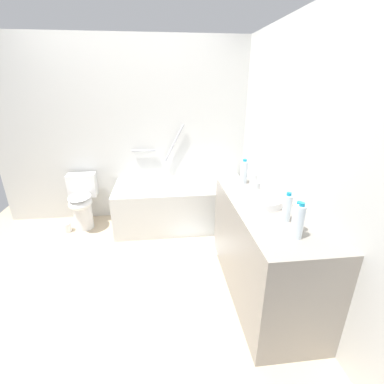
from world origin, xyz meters
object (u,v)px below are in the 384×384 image
(sink_faucet, at_px, (285,200))
(water_bottle_1, at_px, (299,222))
(bathtub, at_px, (181,203))
(toilet_paper_roll, at_px, (66,227))
(sink_basin, at_px, (263,200))
(toilet, at_px, (82,201))
(water_bottle_2, at_px, (244,172))
(water_bottle_3, at_px, (297,218))
(drinking_glass_1, at_px, (253,179))
(water_bottle_0, at_px, (287,208))
(bath_mat, at_px, (198,247))
(drinking_glass_0, at_px, (256,186))

(sink_faucet, xyz_separation_m, water_bottle_1, (-0.16, -0.53, 0.09))
(bathtub, height_order, toilet_paper_roll, bathtub)
(sink_basin, relative_size, toilet_paper_roll, 2.75)
(toilet, distance_m, water_bottle_2, 2.11)
(water_bottle_3, relative_size, drinking_glass_1, 2.32)
(water_bottle_0, relative_size, water_bottle_1, 0.89)
(water_bottle_0, height_order, water_bottle_3, water_bottle_0)
(sink_faucet, bearing_deg, bath_mat, 132.44)
(sink_basin, bearing_deg, toilet, 143.60)
(drinking_glass_1, bearing_deg, sink_basin, -99.48)
(drinking_glass_0, bearing_deg, toilet_paper_roll, 155.91)
(water_bottle_1, distance_m, drinking_glass_1, 1.01)
(toilet, relative_size, toilet_paper_roll, 5.70)
(sink_basin, distance_m, water_bottle_2, 0.51)
(sink_faucet, xyz_separation_m, drinking_glass_1, (-0.11, 0.48, 0.02))
(toilet, height_order, sink_faucet, sink_faucet)
(sink_faucet, bearing_deg, water_bottle_0, -113.73)
(water_bottle_0, xyz_separation_m, water_bottle_2, (-0.07, 0.81, 0.01))
(sink_basin, relative_size, sink_faucet, 2.19)
(bathtub, bearing_deg, drinking_glass_0, -57.46)
(water_bottle_1, xyz_separation_m, bath_mat, (-0.46, 1.21, -0.95))
(drinking_glass_1, bearing_deg, sink_faucet, -76.74)
(bathtub, height_order, water_bottle_3, bathtub)
(sink_basin, height_order, toilet_paper_roll, sink_basin)
(bathtub, relative_size, sink_faucet, 11.05)
(sink_faucet, distance_m, bath_mat, 1.26)
(water_bottle_3, xyz_separation_m, bath_mat, (-0.49, 1.14, -0.94))
(water_bottle_1, relative_size, water_bottle_3, 1.13)
(water_bottle_0, bearing_deg, drinking_glass_1, 88.40)
(sink_basin, bearing_deg, drinking_glass_1, 80.52)
(water_bottle_1, distance_m, toilet_paper_roll, 2.88)
(bathtub, bearing_deg, bath_mat, -75.87)
(toilet, height_order, water_bottle_3, water_bottle_3)
(sink_faucet, bearing_deg, water_bottle_2, 111.98)
(drinking_glass_1, bearing_deg, bathtub, 129.66)
(drinking_glass_0, bearing_deg, bath_mat, 140.91)
(water_bottle_0, distance_m, water_bottle_3, 0.16)
(bathtub, height_order, sink_basin, bathtub)
(water_bottle_1, bearing_deg, drinking_glass_0, 89.10)
(water_bottle_1, xyz_separation_m, drinking_glass_1, (0.05, 1.01, -0.07))
(drinking_glass_1, bearing_deg, drinking_glass_0, -101.07)
(water_bottle_0, bearing_deg, water_bottle_3, -90.16)
(water_bottle_0, height_order, drinking_glass_1, water_bottle_0)
(drinking_glass_0, relative_size, bath_mat, 0.13)
(water_bottle_1, xyz_separation_m, water_bottle_2, (-0.04, 1.04, -0.00))
(water_bottle_3, height_order, drinking_glass_1, water_bottle_3)
(sink_faucet, distance_m, drinking_glass_0, 0.33)
(bath_mat, bearing_deg, drinking_glass_1, -21.72)
(drinking_glass_0, bearing_deg, water_bottle_2, 104.89)
(bathtub, relative_size, drinking_glass_1, 17.81)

